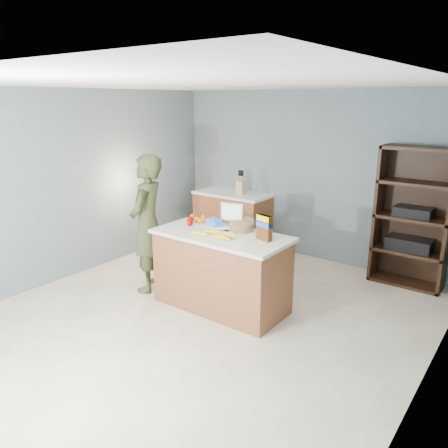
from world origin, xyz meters
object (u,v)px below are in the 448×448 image
Objects in this scene: shelving_unit at (413,220)px; person at (148,224)px; tv at (232,213)px; cereal_box at (264,226)px; counter_peninsula at (221,274)px.

person is (-2.60, -2.18, -0.00)m from shelving_unit.
person is at bearing -154.81° from tv.
tv is 1.03× the size of cereal_box.
cereal_box is at bearing -22.00° from tv.
counter_peninsula is at bearing -75.17° from tv.
shelving_unit is 2.23m from cereal_box.
counter_peninsula is 1.15m from person.
person is 1.59m from cereal_box.
counter_peninsula is at bearing 73.43° from person.
shelving_unit is at bearing 46.50° from tv.
tv is at bearing -133.50° from shelving_unit.
tv is at bearing 104.83° from counter_peninsula.
person reaches higher than tv.
cereal_box is at bearing 9.29° from counter_peninsula.
person is 6.11× the size of tv.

